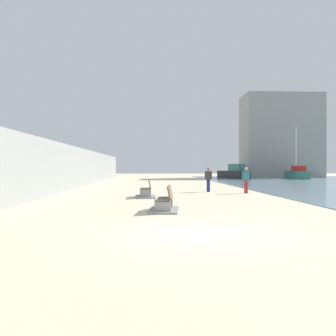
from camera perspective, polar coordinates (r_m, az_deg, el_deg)
ground_plane at (r=27.01m, az=-0.18°, el=-3.41°), size 120.00×120.00×0.00m
seawall at (r=27.64m, az=-15.90°, el=0.06°), size 0.80×64.00×3.28m
bench_near at (r=13.53m, az=-0.53°, el=-6.03°), size 1.32×2.20×0.98m
bench_far at (r=19.60m, az=-3.60°, el=-4.10°), size 1.12×2.11×0.98m
person_walking at (r=22.98m, az=12.60°, el=-1.60°), size 0.53×0.23×1.68m
person_standing at (r=23.86m, az=6.59°, el=-1.56°), size 0.44×0.35×1.66m
boat_mid_bay at (r=51.45m, az=20.29°, el=-0.86°), size 2.16×5.08×7.23m
boat_outer at (r=51.53m, az=10.69°, el=-0.79°), size 3.55×6.97×2.08m
harbor_building at (r=58.92m, az=17.88°, el=4.93°), size 12.00×6.00×13.12m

